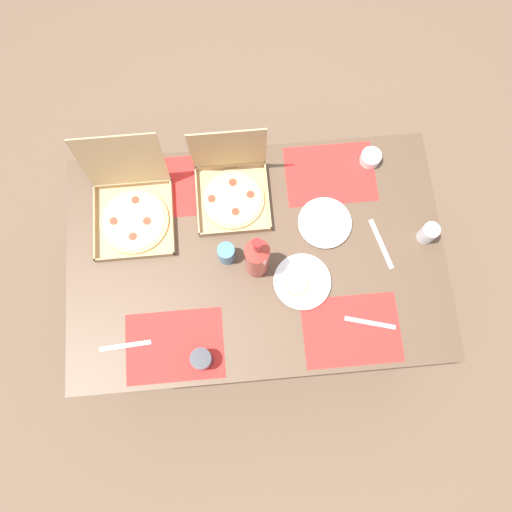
# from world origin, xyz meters

# --- Properties ---
(ground_plane) EXTENTS (6.00, 6.00, 0.00)m
(ground_plane) POSITION_xyz_m (0.00, 0.00, 0.00)
(ground_plane) COLOR brown
(dining_table) EXTENTS (1.46, 0.93, 0.76)m
(dining_table) POSITION_xyz_m (0.00, 0.00, 0.65)
(dining_table) COLOR #3F3328
(dining_table) RESTS_ON ground_plane
(placemat_near_left) EXTENTS (0.36, 0.26, 0.00)m
(placemat_near_left) POSITION_xyz_m (-0.33, -0.32, 0.76)
(placemat_near_left) COLOR red
(placemat_near_left) RESTS_ON dining_table
(placemat_near_right) EXTENTS (0.36, 0.26, 0.00)m
(placemat_near_right) POSITION_xyz_m (0.33, -0.32, 0.76)
(placemat_near_right) COLOR red
(placemat_near_right) RESTS_ON dining_table
(placemat_far_left) EXTENTS (0.36, 0.26, 0.00)m
(placemat_far_left) POSITION_xyz_m (-0.33, 0.32, 0.76)
(placemat_far_left) COLOR red
(placemat_far_left) RESTS_ON dining_table
(placemat_far_right) EXTENTS (0.36, 0.26, 0.00)m
(placemat_far_right) POSITION_xyz_m (0.33, 0.32, 0.76)
(placemat_far_right) COLOR red
(placemat_far_right) RESTS_ON dining_table
(pizza_box_corner_left) EXTENTS (0.28, 0.29, 0.32)m
(pizza_box_corner_left) POSITION_xyz_m (-0.07, 0.27, 0.81)
(pizza_box_corner_left) COLOR tan
(pizza_box_corner_left) RESTS_ON dining_table
(pizza_box_center) EXTENTS (0.31, 0.34, 0.34)m
(pizza_box_center) POSITION_xyz_m (-0.46, 0.22, 0.81)
(pizza_box_center) COLOR tan
(pizza_box_center) RESTS_ON dining_table
(plate_far_left) EXTENTS (0.22, 0.22, 0.03)m
(plate_far_left) POSITION_xyz_m (0.16, -0.12, 0.77)
(plate_far_left) COLOR white
(plate_far_left) RESTS_ON dining_table
(plate_far_right) EXTENTS (0.21, 0.21, 0.02)m
(plate_far_right) POSITION_xyz_m (0.28, 0.11, 0.77)
(plate_far_right) COLOR white
(plate_far_right) RESTS_ON dining_table
(soda_bottle) EXTENTS (0.09, 0.09, 0.32)m
(soda_bottle) POSITION_xyz_m (-0.00, -0.04, 0.89)
(soda_bottle) COLOR #B2382D
(soda_bottle) RESTS_ON dining_table
(cup_red) EXTENTS (0.06, 0.06, 0.09)m
(cup_red) POSITION_xyz_m (0.66, 0.02, 0.81)
(cup_red) COLOR silver
(cup_red) RESTS_ON dining_table
(cup_clear_right) EXTENTS (0.06, 0.06, 0.10)m
(cup_clear_right) POSITION_xyz_m (-0.11, 0.01, 0.81)
(cup_clear_right) COLOR teal
(cup_clear_right) RESTS_ON dining_table
(cup_clear_left) EXTENTS (0.08, 0.08, 0.10)m
(cup_clear_left) POSITION_xyz_m (-0.23, -0.38, 0.81)
(cup_clear_left) COLOR #333338
(cup_clear_left) RESTS_ON dining_table
(condiment_bowl) EXTENTS (0.08, 0.08, 0.05)m
(condiment_bowl) POSITION_xyz_m (0.49, 0.36, 0.78)
(condiment_bowl) COLOR white
(condiment_bowl) RESTS_ON dining_table
(fork_by_near_left) EXTENTS (0.19, 0.03, 0.00)m
(fork_by_near_left) POSITION_xyz_m (-0.51, -0.30, 0.76)
(fork_by_near_left) COLOR #B7B7BC
(fork_by_near_left) RESTS_ON dining_table
(fork_by_far_right) EXTENTS (0.19, 0.07, 0.00)m
(fork_by_far_right) POSITION_xyz_m (0.40, -0.29, 0.76)
(fork_by_far_right) COLOR #B7B7BC
(fork_by_far_right) RESTS_ON dining_table
(knife_by_near_right) EXTENTS (0.07, 0.21, 0.00)m
(knife_by_near_right) POSITION_xyz_m (0.49, 0.01, 0.76)
(knife_by_near_right) COLOR #B7B7BC
(knife_by_near_right) RESTS_ON dining_table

